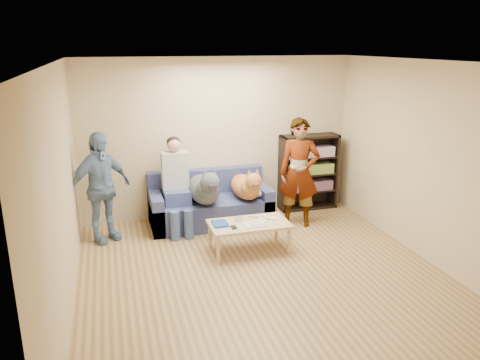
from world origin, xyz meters
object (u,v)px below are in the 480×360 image
object	(u,v)px
person_standing_right	(299,173)
person_seated	(176,181)
person_standing_left	(100,188)
coffee_table	(249,226)
dog_gray	(205,188)
bookshelf	(308,170)
camera_silver	(238,219)
sofa	(210,206)
dog_tan	(247,186)
notebook_blue	(220,224)

from	to	relation	value
person_standing_right	person_seated	distance (m)	1.91
person_standing_left	coffee_table	distance (m)	2.20
person_standing_right	person_standing_left	distance (m)	2.99
dog_gray	bookshelf	xyz separation A→B (m)	(1.93, 0.49, 0.01)
person_standing_right	person_standing_left	size ratio (longest dim) A/B	1.05
person_standing_left	person_seated	world-z (taller)	person_standing_left
dog_gray	coffee_table	distance (m)	1.08
person_standing_right	dog_gray	distance (m)	1.49
camera_silver	dog_gray	size ratio (longest dim) A/B	0.09
person_standing_left	sofa	bearing A→B (deg)	-21.69
person_standing_right	bookshelf	world-z (taller)	person_standing_right
camera_silver	dog_gray	distance (m)	0.91
person_standing_left	bookshelf	size ratio (longest dim) A/B	1.25
camera_silver	dog_tan	world-z (taller)	dog_tan
coffee_table	person_standing_left	bearing A→B (deg)	154.09
person_standing_left	dog_tan	distance (m)	2.21
person_seated	bookshelf	bearing A→B (deg)	8.75
person_standing_left	notebook_blue	distance (m)	1.82
person_standing_right	coffee_table	xyz separation A→B (m)	(-1.05, -0.75, -0.48)
notebook_blue	coffee_table	world-z (taller)	notebook_blue
dog_gray	coffee_table	size ratio (longest dim) A/B	1.16
person_standing_left	bookshelf	bearing A→B (deg)	-22.54
person_standing_left	person_seated	xyz separation A→B (m)	(1.11, 0.14, -0.04)
person_seated	dog_tan	distance (m)	1.10
coffee_table	dog_gray	bearing A→B (deg)	113.85
person_seated	dog_gray	world-z (taller)	person_seated
person_standing_right	dog_tan	world-z (taller)	person_standing_right
dog_tan	coffee_table	world-z (taller)	dog_tan
sofa	bookshelf	xyz separation A→B (m)	(1.80, 0.23, 0.40)
bookshelf	person_seated	bearing A→B (deg)	-171.25
person_standing_left	notebook_blue	bearing A→B (deg)	-60.82
sofa	coffee_table	world-z (taller)	sofa
camera_silver	person_seated	bearing A→B (deg)	126.59
person_standing_left	dog_tan	xyz separation A→B (m)	(2.20, 0.04, -0.18)
sofa	camera_silver	bearing A→B (deg)	-81.04
person_standing_right	person_seated	world-z (taller)	person_standing_right
dog_tan	coffee_table	xyz separation A→B (m)	(-0.26, -0.98, -0.26)
person_seated	coffee_table	bearing A→B (deg)	-52.36
person_seated	dog_tan	size ratio (longest dim) A/B	1.26
sofa	person_seated	xyz separation A→B (m)	(-0.54, -0.13, 0.49)
person_standing_right	sofa	world-z (taller)	person_standing_right
notebook_blue	sofa	size ratio (longest dim) A/B	0.14
dog_tan	dog_gray	bearing A→B (deg)	-177.64
camera_silver	dog_tan	distance (m)	0.96
person_standing_right	notebook_blue	distance (m)	1.66
person_seated	person_standing_right	bearing A→B (deg)	-9.91
person_standing_left	person_standing_right	bearing A→B (deg)	-34.40
notebook_blue	dog_tan	xyz separation A→B (m)	(0.66, 0.93, 0.20)
person_standing_left	camera_silver	bearing A→B (deg)	-55.04
camera_silver	dog_gray	xyz separation A→B (m)	(-0.30, 0.83, 0.22)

